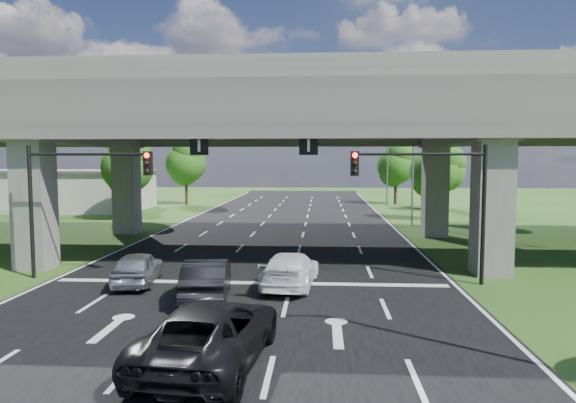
# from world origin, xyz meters

# --- Properties ---
(ground) EXTENTS (160.00, 160.00, 0.00)m
(ground) POSITION_xyz_m (0.00, 0.00, 0.00)
(ground) COLOR #1C4516
(ground) RESTS_ON ground
(road) EXTENTS (18.00, 120.00, 0.03)m
(road) POSITION_xyz_m (0.00, 10.00, 0.01)
(road) COLOR black
(road) RESTS_ON ground
(overpass) EXTENTS (80.00, 15.00, 10.00)m
(overpass) POSITION_xyz_m (0.00, 12.00, 7.92)
(overpass) COLOR #3C3A37
(overpass) RESTS_ON ground
(warehouse) EXTENTS (20.00, 10.00, 4.00)m
(warehouse) POSITION_xyz_m (-26.00, 35.00, 2.00)
(warehouse) COLOR #9E9E99
(warehouse) RESTS_ON ground
(signal_right) EXTENTS (5.76, 0.54, 6.00)m
(signal_right) POSITION_xyz_m (7.82, 3.94, 4.19)
(signal_right) COLOR black
(signal_right) RESTS_ON ground
(signal_left) EXTENTS (5.76, 0.54, 6.00)m
(signal_left) POSITION_xyz_m (-7.82, 3.94, 4.19)
(signal_left) COLOR black
(signal_left) RESTS_ON ground
(streetlight_far) EXTENTS (3.38, 0.25, 10.00)m
(streetlight_far) POSITION_xyz_m (10.10, 24.00, 5.85)
(streetlight_far) COLOR gray
(streetlight_far) RESTS_ON ground
(streetlight_beyond) EXTENTS (3.38, 0.25, 10.00)m
(streetlight_beyond) POSITION_xyz_m (10.10, 40.00, 5.85)
(streetlight_beyond) COLOR gray
(streetlight_beyond) RESTS_ON ground
(tree_left_near) EXTENTS (4.50, 4.50, 7.80)m
(tree_left_near) POSITION_xyz_m (-13.95, 26.00, 4.82)
(tree_left_near) COLOR black
(tree_left_near) RESTS_ON ground
(tree_left_mid) EXTENTS (3.91, 3.90, 6.76)m
(tree_left_mid) POSITION_xyz_m (-16.95, 34.00, 4.17)
(tree_left_mid) COLOR black
(tree_left_mid) RESTS_ON ground
(tree_left_far) EXTENTS (4.80, 4.80, 8.32)m
(tree_left_far) POSITION_xyz_m (-12.95, 42.00, 5.14)
(tree_left_far) COLOR black
(tree_left_far) RESTS_ON ground
(tree_right_near) EXTENTS (4.20, 4.20, 7.28)m
(tree_right_near) POSITION_xyz_m (13.05, 28.00, 4.50)
(tree_right_near) COLOR black
(tree_right_near) RESTS_ON ground
(tree_right_mid) EXTENTS (3.91, 3.90, 6.76)m
(tree_right_mid) POSITION_xyz_m (16.05, 36.00, 4.17)
(tree_right_mid) COLOR black
(tree_right_mid) RESTS_ON ground
(tree_right_far) EXTENTS (4.50, 4.50, 7.80)m
(tree_right_far) POSITION_xyz_m (12.05, 44.00, 4.82)
(tree_right_far) COLOR black
(tree_right_far) RESTS_ON ground
(car_silver) EXTENTS (2.19, 4.30, 1.40)m
(car_silver) POSITION_xyz_m (-4.77, 3.00, 0.73)
(car_silver) COLOR #ACAFB4
(car_silver) RESTS_ON road
(car_dark) EXTENTS (2.19, 4.82, 1.53)m
(car_dark) POSITION_xyz_m (-1.29, 0.93, 0.80)
(car_dark) COLOR black
(car_dark) RESTS_ON road
(car_white) EXTENTS (2.50, 5.12, 1.43)m
(car_white) POSITION_xyz_m (1.80, 3.00, 0.75)
(car_white) COLOR white
(car_white) RESTS_ON road
(car_trailing) EXTENTS (3.31, 6.15, 1.64)m
(car_trailing) POSITION_xyz_m (0.21, -5.33, 0.85)
(car_trailing) COLOR black
(car_trailing) RESTS_ON road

